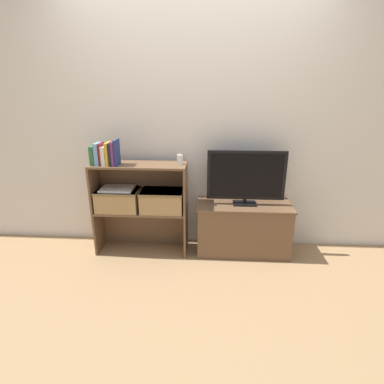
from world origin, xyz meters
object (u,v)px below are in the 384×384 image
at_px(book_forest, 93,155).
at_px(baby_monitor, 180,160).
at_px(book_maroon, 102,154).
at_px(tv_stand, 243,228).
at_px(tv, 246,176).
at_px(storage_basket_right, 162,200).
at_px(storage_basket_left, 118,199).
at_px(laptop, 117,189).
at_px(book_plum, 114,153).
at_px(book_skyblue, 98,154).
at_px(book_ivory, 105,156).
at_px(book_charcoal, 111,154).
at_px(book_navy, 117,152).
at_px(book_mustard, 109,154).

bearing_deg(book_forest, baby_monitor, 3.63).
bearing_deg(book_maroon, book_forest, 180.00).
xyz_separation_m(tv_stand, book_forest, (-1.42, -0.09, 0.74)).
distance_m(book_forest, baby_monitor, 0.80).
relative_size(tv, storage_basket_right, 1.80).
height_order(storage_basket_left, laptop, laptop).
bearing_deg(book_maroon, book_plum, 0.00).
distance_m(book_skyblue, laptop, 0.38).
bearing_deg(book_skyblue, storage_basket_right, 3.53).
bearing_deg(book_plum, book_forest, 180.00).
bearing_deg(book_plum, tv_stand, 4.04).
bearing_deg(tv, book_maroon, -176.39).
distance_m(book_ivory, storage_basket_left, 0.44).
bearing_deg(storage_basket_left, tv_stand, 2.35).
bearing_deg(tv, book_charcoal, -176.13).
xyz_separation_m(book_skyblue, storage_basket_right, (0.57, 0.04, -0.45)).
bearing_deg(baby_monitor, storage_basket_left, -178.59).
height_order(book_skyblue, book_ivory, book_skyblue).
height_order(book_maroon, book_plum, book_plum).
relative_size(book_ivory, book_navy, 0.74).
relative_size(book_maroon, book_charcoal, 0.99).
height_order(book_mustard, storage_basket_left, book_mustard).
relative_size(book_forest, storage_basket_left, 0.43).
bearing_deg(laptop, tv, 2.28).
height_order(book_mustard, baby_monitor, book_mustard).
xyz_separation_m(book_forest, laptop, (0.19, 0.04, -0.33)).
xyz_separation_m(book_forest, book_mustard, (0.15, 0.00, 0.02)).
bearing_deg(storage_basket_right, book_plum, -175.18).
distance_m(book_mustard, book_plum, 0.05).
bearing_deg(book_navy, storage_basket_right, 5.11).
bearing_deg(baby_monitor, book_ivory, -175.80).
distance_m(book_mustard, storage_basket_right, 0.66).
bearing_deg(book_plum, book_ivory, 180.00).
height_order(book_forest, book_navy, book_navy).
height_order(book_navy, laptop, book_navy).
bearing_deg(storage_basket_left, book_plum, -71.34).
bearing_deg(book_navy, tv, 4.04).
relative_size(book_plum, book_navy, 0.93).
distance_m(book_plum, storage_basket_right, 0.62).
bearing_deg(tv_stand, book_forest, -176.53).
distance_m(book_skyblue, book_charcoal, 0.13).
relative_size(book_ivory, book_charcoal, 0.85).
bearing_deg(storage_basket_left, storage_basket_right, 0.00).
bearing_deg(book_forest, tv_stand, 3.47).
height_order(tv, book_plum, book_plum).
bearing_deg(book_ivory, book_maroon, 180.00).
xyz_separation_m(tv, book_ivory, (-1.31, -0.08, 0.20)).
xyz_separation_m(baby_monitor, storage_basket_right, (-0.18, -0.02, -0.40)).
distance_m(tv, book_skyblue, 1.39).
relative_size(book_skyblue, book_charcoal, 0.99).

